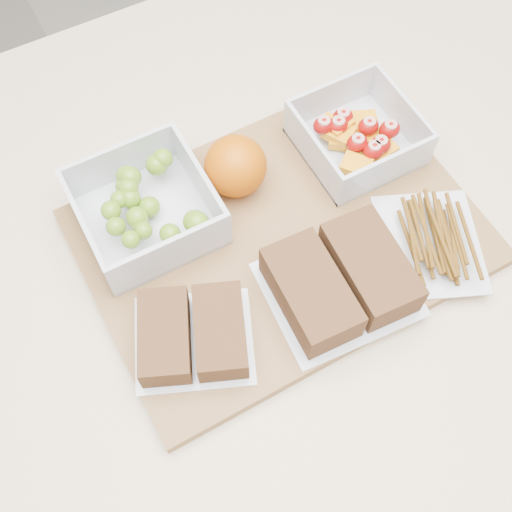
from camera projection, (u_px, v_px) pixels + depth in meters
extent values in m
plane|color=gray|center=(263.00, 441.00, 1.50)|extent=(4.00, 4.00, 0.00)
cube|color=beige|center=(266.00, 385.00, 1.10)|extent=(1.20, 0.90, 0.90)
cube|color=olive|center=(281.00, 237.00, 0.71)|extent=(0.42, 0.31, 0.02)
cube|color=silver|center=(149.00, 220.00, 0.71)|extent=(0.14, 0.14, 0.01)
cube|color=silver|center=(121.00, 163.00, 0.71)|extent=(0.14, 0.01, 0.06)
cube|color=silver|center=(171.00, 255.00, 0.66)|extent=(0.14, 0.01, 0.06)
cube|color=silver|center=(201.00, 183.00, 0.70)|extent=(0.01, 0.13, 0.06)
cube|color=silver|center=(87.00, 233.00, 0.67)|extent=(0.01, 0.13, 0.06)
sphere|color=#60891C|center=(137.00, 218.00, 0.68)|extent=(0.02, 0.02, 0.02)
sphere|color=#60891C|center=(116.00, 227.00, 0.67)|extent=(0.02, 0.02, 0.02)
sphere|color=#60891C|center=(129.00, 188.00, 0.69)|extent=(0.02, 0.02, 0.02)
sphere|color=#60891C|center=(149.00, 207.00, 0.70)|extent=(0.02, 0.02, 0.02)
sphere|color=#60891C|center=(111.00, 211.00, 0.68)|extent=(0.02, 0.02, 0.02)
sphere|color=#60891C|center=(139.00, 223.00, 0.68)|extent=(0.02, 0.02, 0.02)
sphere|color=#60891C|center=(119.00, 199.00, 0.68)|extent=(0.02, 0.02, 0.02)
sphere|color=#60891C|center=(197.00, 223.00, 0.67)|extent=(0.03, 0.03, 0.03)
sphere|color=#60891C|center=(157.00, 165.00, 0.71)|extent=(0.02, 0.02, 0.02)
sphere|color=#60891C|center=(130.00, 177.00, 0.69)|extent=(0.02, 0.02, 0.02)
sphere|color=#60891C|center=(131.00, 240.00, 0.66)|extent=(0.02, 0.02, 0.02)
sphere|color=#60891C|center=(163.00, 158.00, 0.71)|extent=(0.02, 0.02, 0.02)
sphere|color=#60891C|center=(170.00, 234.00, 0.67)|extent=(0.02, 0.02, 0.02)
sphere|color=#60891C|center=(125.00, 187.00, 0.70)|extent=(0.02, 0.02, 0.02)
sphere|color=#60891C|center=(130.00, 198.00, 0.69)|extent=(0.02, 0.02, 0.02)
sphere|color=#60891C|center=(126.00, 176.00, 0.70)|extent=(0.02, 0.02, 0.02)
sphere|color=#60891C|center=(194.00, 221.00, 0.67)|extent=(0.02, 0.02, 0.02)
sphere|color=#60891C|center=(205.00, 226.00, 0.69)|extent=(0.02, 0.02, 0.02)
sphere|color=#60891C|center=(127.00, 190.00, 0.69)|extent=(0.02, 0.02, 0.02)
sphere|color=#60891C|center=(144.00, 231.00, 0.67)|extent=(0.02, 0.02, 0.02)
cube|color=silver|center=(355.00, 146.00, 0.76)|extent=(0.13, 0.13, 0.00)
cube|color=silver|center=(330.00, 98.00, 0.76)|extent=(0.13, 0.00, 0.05)
cube|color=silver|center=(387.00, 171.00, 0.71)|extent=(0.13, 0.00, 0.05)
cube|color=silver|center=(401.00, 114.00, 0.75)|extent=(0.00, 0.12, 0.05)
cube|color=silver|center=(313.00, 153.00, 0.72)|extent=(0.00, 0.12, 0.05)
cube|color=orange|center=(369.00, 149.00, 0.74)|extent=(0.04, 0.04, 0.01)
cube|color=orange|center=(339.00, 129.00, 0.75)|extent=(0.04, 0.05, 0.01)
cube|color=orange|center=(362.00, 132.00, 0.75)|extent=(0.04, 0.05, 0.01)
cube|color=orange|center=(365.00, 125.00, 0.76)|extent=(0.04, 0.05, 0.01)
cube|color=orange|center=(339.00, 133.00, 0.74)|extent=(0.04, 0.04, 0.01)
cube|color=orange|center=(338.00, 124.00, 0.74)|extent=(0.04, 0.03, 0.01)
cube|color=orange|center=(356.00, 166.00, 0.72)|extent=(0.04, 0.04, 0.01)
cube|color=orange|center=(380.00, 148.00, 0.74)|extent=(0.04, 0.04, 0.01)
cube|color=orange|center=(342.00, 139.00, 0.75)|extent=(0.04, 0.04, 0.01)
ellipsoid|color=#9E0E07|center=(368.00, 126.00, 0.74)|extent=(0.03, 0.02, 0.02)
ellipsoid|color=#9E0E07|center=(380.00, 145.00, 0.72)|extent=(0.03, 0.02, 0.02)
ellipsoid|color=#9E0E07|center=(323.00, 125.00, 0.74)|extent=(0.03, 0.02, 0.02)
ellipsoid|color=#9E0E07|center=(390.00, 129.00, 0.73)|extent=(0.03, 0.02, 0.02)
ellipsoid|color=#9E0E07|center=(338.00, 125.00, 0.74)|extent=(0.03, 0.02, 0.02)
ellipsoid|color=#9E0E07|center=(374.00, 150.00, 0.72)|extent=(0.03, 0.02, 0.02)
ellipsoid|color=#9E0E07|center=(357.00, 143.00, 0.72)|extent=(0.03, 0.02, 0.02)
ellipsoid|color=#9E0E07|center=(343.00, 117.00, 0.74)|extent=(0.03, 0.02, 0.02)
sphere|color=#C55704|center=(235.00, 166.00, 0.70)|extent=(0.07, 0.07, 0.07)
cube|color=silver|center=(194.00, 340.00, 0.65)|extent=(0.15, 0.14, 0.00)
cube|color=brown|center=(165.00, 336.00, 0.63)|extent=(0.08, 0.10, 0.03)
cube|color=brown|center=(220.00, 331.00, 0.63)|extent=(0.08, 0.10, 0.03)
cube|color=silver|center=(338.00, 289.00, 0.67)|extent=(0.16, 0.14, 0.00)
cube|color=#56361D|center=(311.00, 292.00, 0.65)|extent=(0.07, 0.12, 0.04)
cube|color=#56361D|center=(370.00, 268.00, 0.66)|extent=(0.07, 0.12, 0.04)
cube|color=silver|center=(429.00, 244.00, 0.70)|extent=(0.15, 0.16, 0.00)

